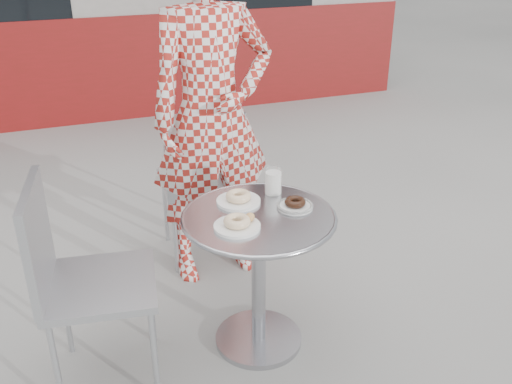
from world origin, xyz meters
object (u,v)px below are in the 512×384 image
object	(u,v)px
plate_checker	(295,205)
bistro_table	(259,248)
plate_near	(238,223)
chair_left	(102,322)
seated_person	(212,115)
milk_cup	(273,182)
chair_far	(202,210)
plate_far	(238,199)

from	to	relation	value
plate_checker	bistro_table	bearing A→B (deg)	-175.60
plate_near	plate_checker	xyz separation A→B (m)	(0.29, 0.08, -0.01)
plate_near	chair_left	bearing A→B (deg)	170.70
bistro_table	seated_person	distance (m)	0.80
plate_checker	milk_cup	size ratio (longest dim) A/B	1.28
plate_checker	milk_cup	bearing A→B (deg)	102.52
chair_left	seated_person	bearing A→B (deg)	-37.70
chair_far	plate_near	distance (m)	1.03
seated_person	plate_far	xyz separation A→B (m)	(-0.05, -0.55, -0.22)
plate_far	plate_checker	size ratio (longest dim) A/B	1.22
bistro_table	plate_checker	bearing A→B (deg)	4.40
bistro_table	plate_far	distance (m)	0.24
plate_near	bistro_table	bearing A→B (deg)	30.65
plate_far	plate_near	world-z (taller)	plate_near
seated_person	plate_checker	xyz separation A→B (m)	(0.17, -0.68, -0.22)
bistro_table	plate_near	world-z (taller)	plate_near
plate_near	plate_checker	world-z (taller)	plate_near
chair_left	plate_near	xyz separation A→B (m)	(0.58, -0.09, 0.41)
chair_far	plate_near	bearing A→B (deg)	88.21
bistro_table	chair_left	bearing A→B (deg)	178.00
seated_person	plate_far	bearing A→B (deg)	-100.14
milk_cup	chair_far	bearing A→B (deg)	103.20
bistro_table	milk_cup	bearing A→B (deg)	52.25
seated_person	plate_far	size ratio (longest dim) A/B	9.28
chair_far	plate_far	world-z (taller)	chair_far
plate_far	chair_far	bearing A→B (deg)	88.69
seated_person	plate_near	bearing A→B (deg)	-104.38
chair_left	milk_cup	size ratio (longest dim) A/B	7.33
plate_checker	milk_cup	xyz separation A→B (m)	(-0.04, 0.16, 0.05)
chair_left	chair_far	bearing A→B (deg)	-29.72
bistro_table	seated_person	bearing A→B (deg)	89.36
seated_person	milk_cup	bearing A→B (deg)	-80.92
bistro_table	plate_far	world-z (taller)	plate_far
plate_checker	chair_left	bearing A→B (deg)	179.29
plate_near	plate_checker	distance (m)	0.30
chair_left	milk_cup	distance (m)	0.96
seated_person	plate_checker	bearing A→B (deg)	-81.30
plate_near	milk_cup	xyz separation A→B (m)	(0.26, 0.25, 0.04)
chair_far	chair_left	world-z (taller)	chair_left
chair_far	milk_cup	size ratio (longest dim) A/B	7.21
plate_near	seated_person	bearing A→B (deg)	80.64
plate_far	plate_near	bearing A→B (deg)	-109.63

